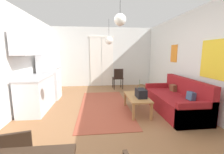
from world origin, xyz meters
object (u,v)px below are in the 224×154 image
object	(u,v)px
couch	(176,101)
accent_chair	(118,77)
coffee_table	(137,98)
refrigerator	(49,75)
handbag	(141,93)
pendant_lamp_near	(120,20)
bamboo_vase	(139,91)
pendant_lamp_far	(109,40)

from	to	relation	value
couch	accent_chair	world-z (taller)	accent_chair
coffee_table	refrigerator	world-z (taller)	refrigerator
coffee_table	handbag	distance (m)	0.21
handbag	refrigerator	bearing A→B (deg)	149.10
refrigerator	pendant_lamp_near	bearing A→B (deg)	-49.26
bamboo_vase	pendant_lamp_far	size ratio (longest dim) A/B	0.47
couch	pendant_lamp_far	distance (m)	2.83
coffee_table	pendant_lamp_near	xyz separation A→B (m)	(-0.58, -0.83, 1.71)
coffee_table	accent_chair	bearing A→B (deg)	92.49
handbag	accent_chair	world-z (taller)	accent_chair
handbag	refrigerator	distance (m)	3.02
pendant_lamp_near	refrigerator	bearing A→B (deg)	130.74
couch	refrigerator	size ratio (longest dim) A/B	1.23
couch	accent_chair	bearing A→B (deg)	113.82
refrigerator	accent_chair	distance (m)	2.66
bamboo_vase	handbag	distance (m)	0.33
accent_chair	pendant_lamp_far	xyz separation A→B (m)	(-0.45, -0.91, 1.43)
couch	bamboo_vase	bearing A→B (deg)	164.38
bamboo_vase	pendant_lamp_near	world-z (taller)	pendant_lamp_near
coffee_table	handbag	bearing A→B (deg)	-61.16
pendant_lamp_near	bamboo_vase	bearing A→B (deg)	55.86
couch	pendant_lamp_near	distance (m)	2.54
bamboo_vase	accent_chair	bearing A→B (deg)	95.65
coffee_table	handbag	size ratio (longest dim) A/B	3.05
bamboo_vase	accent_chair	xyz separation A→B (m)	(-0.23, 2.32, -0.02)
coffee_table	accent_chair	size ratio (longest dim) A/B	1.21
couch	coffee_table	bearing A→B (deg)	177.20
handbag	accent_chair	size ratio (longest dim) A/B	0.40
refrigerator	accent_chair	xyz separation A→B (m)	(2.41, 1.10, -0.29)
coffee_table	refrigerator	size ratio (longest dim) A/B	0.67
refrigerator	pendant_lamp_near	size ratio (longest dim) A/B	2.43
bamboo_vase	refrigerator	size ratio (longest dim) A/B	0.25
handbag	pendant_lamp_far	world-z (taller)	pendant_lamp_far
couch	pendant_lamp_far	bearing A→B (deg)	133.63
coffee_table	pendant_lamp_far	size ratio (longest dim) A/B	1.25
handbag	pendant_lamp_far	size ratio (longest dim) A/B	0.41
refrigerator	accent_chair	bearing A→B (deg)	24.47
pendant_lamp_far	handbag	bearing A→B (deg)	-70.12
couch	accent_chair	xyz separation A→B (m)	(-1.14, 2.58, 0.22)
couch	accent_chair	size ratio (longest dim) A/B	2.23
couch	refrigerator	distance (m)	3.88
handbag	pendant_lamp_near	size ratio (longest dim) A/B	0.53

